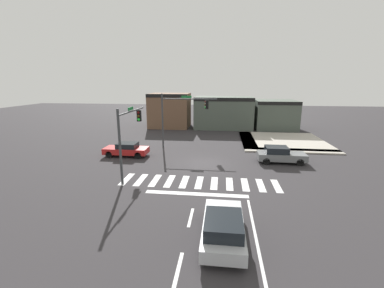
{
  "coord_description": "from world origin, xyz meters",
  "views": [
    {
      "loc": [
        1.57,
        -22.04,
        7.21
      ],
      "look_at": [
        -1.21,
        1.18,
        1.49
      ],
      "focal_mm": 24.01,
      "sensor_mm": 36.0,
      "label": 1
    }
  ],
  "objects_px": {
    "traffic_signal_southwest": "(130,128)",
    "car_silver": "(223,227)",
    "car_gray": "(280,155)",
    "car_red": "(127,149)",
    "traffic_signal_northwest": "(182,111)"
  },
  "relations": [
    {
      "from": "traffic_signal_southwest",
      "to": "car_silver",
      "type": "relative_size",
      "value": 1.24
    },
    {
      "from": "car_gray",
      "to": "car_red",
      "type": "bearing_deg",
      "value": 178.55
    },
    {
      "from": "traffic_signal_northwest",
      "to": "car_gray",
      "type": "xyz_separation_m",
      "value": [
        9.68,
        -4.28,
        -3.36
      ]
    },
    {
      "from": "car_gray",
      "to": "car_silver",
      "type": "xyz_separation_m",
      "value": [
        -5.12,
        -12.58,
        -0.0
      ]
    },
    {
      "from": "car_gray",
      "to": "car_red",
      "type": "relative_size",
      "value": 0.99
    },
    {
      "from": "traffic_signal_northwest",
      "to": "traffic_signal_southwest",
      "type": "height_order",
      "value": "traffic_signal_northwest"
    },
    {
      "from": "traffic_signal_northwest",
      "to": "car_red",
      "type": "height_order",
      "value": "traffic_signal_northwest"
    },
    {
      "from": "traffic_signal_northwest",
      "to": "car_silver",
      "type": "xyz_separation_m",
      "value": [
        4.57,
        -16.86,
        -3.36
      ]
    },
    {
      "from": "traffic_signal_northwest",
      "to": "car_silver",
      "type": "distance_m",
      "value": 17.79
    },
    {
      "from": "traffic_signal_southwest",
      "to": "car_gray",
      "type": "bearing_deg",
      "value": -69.91
    },
    {
      "from": "car_red",
      "to": "car_silver",
      "type": "height_order",
      "value": "car_silver"
    },
    {
      "from": "traffic_signal_southwest",
      "to": "car_silver",
      "type": "distance_m",
      "value": 11.25
    },
    {
      "from": "traffic_signal_southwest",
      "to": "car_red",
      "type": "height_order",
      "value": "traffic_signal_southwest"
    },
    {
      "from": "car_gray",
      "to": "car_red",
      "type": "xyz_separation_m",
      "value": [
        -14.64,
        0.37,
        -0.05
      ]
    },
    {
      "from": "car_silver",
      "to": "traffic_signal_southwest",
      "type": "bearing_deg",
      "value": 41.84
    }
  ]
}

